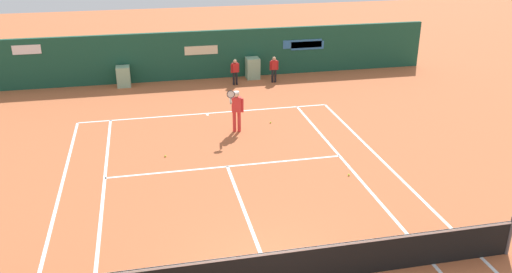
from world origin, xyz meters
TOP-DOWN VIEW (x-y plane):
  - ground_plane at (-0.00, 0.58)m, footprint 80.00×80.00m
  - tennis_net at (0.00, 0.00)m, footprint 12.10×0.10m
  - sponsor_back_wall at (0.00, 16.97)m, footprint 25.00×1.02m
  - player_on_baseline at (0.88, 9.41)m, footprint 0.72×0.68m
  - ball_kid_centre_post at (3.90, 15.52)m, footprint 0.44×0.18m
  - ball_kid_left_post at (1.92, 15.52)m, footprint 0.43×0.20m
  - tennis_ball_mid_court at (2.38, 10.00)m, footprint 0.07×0.07m
  - tennis_ball_near_service_line at (-2.00, 7.62)m, footprint 0.07×0.07m
  - tennis_ball_by_sideline at (3.74, 4.88)m, footprint 0.07×0.07m

SIDE VIEW (x-z plane):
  - ground_plane at x=0.00m, z-range 0.00..0.01m
  - tennis_ball_mid_court at x=2.38m, z-range 0.00..0.07m
  - tennis_ball_near_service_line at x=-2.00m, z-range 0.00..0.07m
  - tennis_ball_by_sideline at x=3.74m, z-range 0.00..0.07m
  - tennis_net at x=0.00m, z-range -0.02..1.05m
  - ball_kid_left_post at x=1.92m, z-range 0.10..1.39m
  - ball_kid_centre_post at x=3.90m, z-range 0.10..1.42m
  - player_on_baseline at x=0.88m, z-range 0.06..1.92m
  - sponsor_back_wall at x=0.00m, z-range -0.04..2.42m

